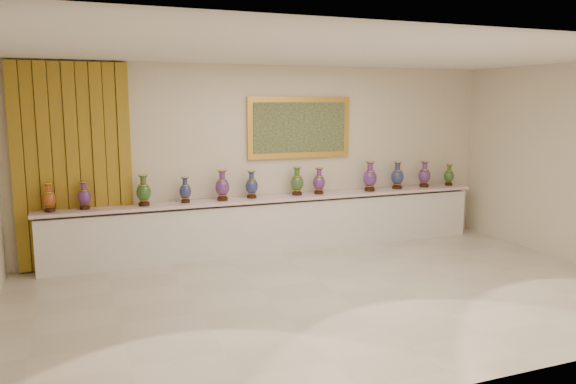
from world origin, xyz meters
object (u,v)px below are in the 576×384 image
Objects in this scene: counter at (276,225)px; vase_1 at (84,197)px; vase_2 at (144,192)px; vase_0 at (49,199)px.

counter is 18.07× the size of vase_1.
vase_2 reaches higher than counter.
vase_1 is 0.88× the size of vase_2.
counter is at bearing 0.60° from vase_0.
vase_1 is at bearing 2.80° from vase_0.
vase_0 reaches higher than counter.
counter is 15.83× the size of vase_2.
vase_0 is at bearing -179.40° from counter.
counter is 3.43m from vase_0.
counter is 2.98m from vase_1.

